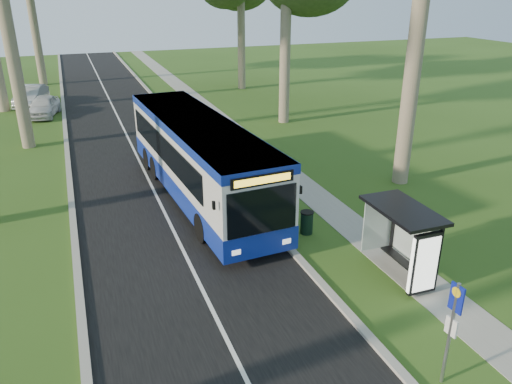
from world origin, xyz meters
TOP-DOWN VIEW (x-y plane):
  - ground at (0.00, 0.00)m, footprint 120.00×120.00m
  - road at (-3.50, 10.00)m, footprint 7.00×100.00m
  - kerb_east at (0.00, 10.00)m, footprint 0.25×100.00m
  - kerb_west at (-7.00, 10.00)m, footprint 0.25×100.00m
  - centre_line at (-3.50, 10.00)m, footprint 0.12×100.00m
  - footpath at (3.00, 10.00)m, footprint 1.50×100.00m
  - bus at (-1.72, 7.52)m, footprint 3.49×12.89m
  - bus_stop_sign at (0.75, -5.06)m, footprint 0.09×0.38m
  - bus_shelter at (2.64, -1.15)m, footprint 1.49×2.73m
  - litter_bin at (1.11, 2.84)m, footprint 0.50×0.50m
  - car_white at (-8.26, 25.35)m, footprint 2.52×4.38m
  - car_silver at (-9.17, 29.19)m, footprint 2.57×4.78m

SIDE VIEW (x-z plane):
  - ground at x=0.00m, z-range 0.00..0.00m
  - road at x=-3.50m, z-range 0.00..0.02m
  - footpath at x=3.00m, z-range 0.00..0.02m
  - centre_line at x=-3.50m, z-range 0.02..0.02m
  - kerb_east at x=0.00m, z-range 0.00..0.12m
  - kerb_west at x=-7.00m, z-range 0.00..0.12m
  - litter_bin at x=1.11m, z-range 0.01..0.88m
  - car_white at x=-8.26m, z-range 0.00..1.40m
  - car_silver at x=-9.17m, z-range 0.00..1.50m
  - bus_shelter at x=2.64m, z-range 0.47..2.80m
  - bus_stop_sign at x=0.75m, z-range 0.32..3.01m
  - bus at x=-1.72m, z-range 0.06..3.44m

